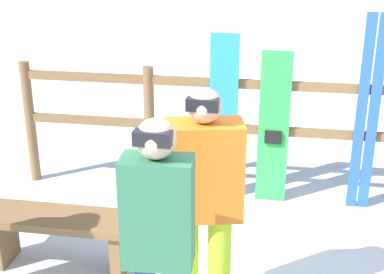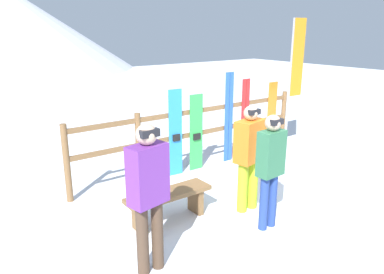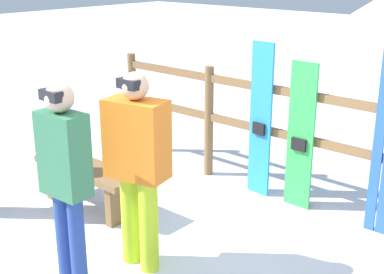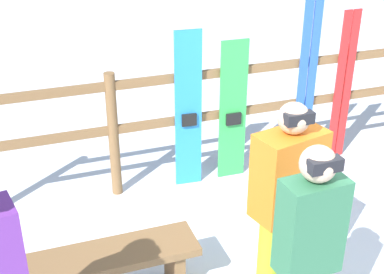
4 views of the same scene
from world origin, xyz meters
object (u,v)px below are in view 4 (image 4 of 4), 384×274
(person_orange, at_px, (287,196))
(snowboard_blue, at_px, (188,112))
(person_plaid_green, at_px, (308,246))
(ski_pair_red, at_px, (343,87))
(bench, at_px, (112,265))
(snowboard_green, at_px, (233,112))
(ski_pair_blue, at_px, (306,85))

(person_orange, xyz_separation_m, snowboard_blue, (-0.08, 1.76, -0.11))
(person_plaid_green, height_order, snowboard_blue, snowboard_blue)
(person_plaid_green, relative_size, ski_pair_red, 0.96)
(bench, height_order, ski_pair_red, ski_pair_red)
(person_plaid_green, bearing_deg, snowboard_green, 76.95)
(person_orange, height_order, snowboard_blue, snowboard_blue)
(person_orange, relative_size, person_plaid_green, 1.01)
(person_orange, relative_size, snowboard_green, 1.09)
(snowboard_blue, bearing_deg, person_orange, -87.30)
(person_plaid_green, bearing_deg, ski_pair_blue, 59.87)
(snowboard_blue, height_order, ski_pair_red, ski_pair_red)
(snowboard_blue, bearing_deg, ski_pair_red, 0.11)
(snowboard_green, height_order, ski_pair_red, ski_pair_red)
(person_plaid_green, xyz_separation_m, snowboard_blue, (0.07, 2.30, -0.13))
(bench, distance_m, person_plaid_green, 1.47)
(snowboard_green, height_order, ski_pair_blue, ski_pair_blue)
(bench, relative_size, person_orange, 0.78)
(person_orange, bearing_deg, bench, 161.53)
(snowboard_green, relative_size, ski_pair_red, 0.89)
(bench, xyz_separation_m, snowboard_green, (1.51, 1.38, 0.39))
(person_plaid_green, xyz_separation_m, ski_pair_blue, (1.34, 2.30, -0.03))
(snowboard_green, xyz_separation_m, ski_pair_red, (1.25, 0.00, 0.10))
(person_plaid_green, distance_m, ski_pair_blue, 2.66)
(snowboard_blue, xyz_separation_m, ski_pair_blue, (1.26, 0.00, 0.11))
(person_plaid_green, distance_m, snowboard_blue, 2.30)
(ski_pair_blue, height_order, ski_pair_red, ski_pair_blue)
(person_orange, distance_m, snowboard_green, 1.81)
(person_plaid_green, relative_size, snowboard_blue, 0.99)
(ski_pair_blue, xyz_separation_m, ski_pair_red, (0.44, 0.00, -0.08))
(ski_pair_red, bearing_deg, ski_pair_blue, 180.00)
(bench, distance_m, ski_pair_red, 3.12)
(bench, height_order, snowboard_blue, snowboard_blue)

